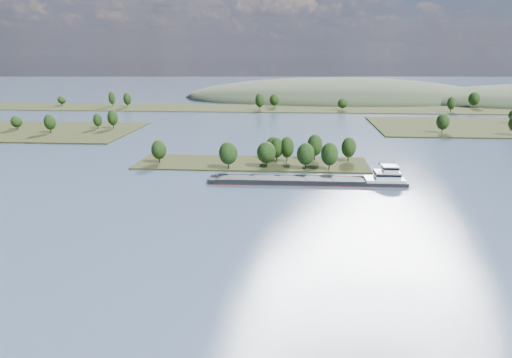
{
  "coord_description": "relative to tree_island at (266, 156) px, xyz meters",
  "views": [
    {
      "loc": [
        18.85,
        -31.31,
        47.14
      ],
      "look_at": [
        5.87,
        130.0,
        6.0
      ],
      "focal_mm": 35.0,
      "sensor_mm": 36.0,
      "label": 1
    }
  ],
  "objects": [
    {
      "name": "hill_west",
      "position": [
        53.55,
        321.51,
        -3.78
      ],
      "size": [
        320.0,
        160.0,
        44.0
      ],
      "primitive_type": "ellipsoid",
      "color": "#3A4630",
      "rests_on": "ground"
    },
    {
      "name": "tree_island",
      "position": [
        0.0,
        0.0,
        0.0
      ],
      "size": [
        100.0,
        31.28,
        12.83
      ],
      "color": "black",
      "rests_on": "ground"
    },
    {
      "name": "back_shoreline",
      "position": [
        2.83,
        221.3,
        -3.08
      ],
      "size": [
        900.0,
        60.0,
        15.39
      ],
      "color": "black",
      "rests_on": "ground"
    },
    {
      "name": "cargo_barge",
      "position": [
        22.2,
        -29.68,
        -2.54
      ],
      "size": [
        72.92,
        10.21,
        9.84
      ],
      "color": "black",
      "rests_on": "ground"
    },
    {
      "name": "ground",
      "position": [
        -6.45,
        -58.49,
        -3.78
      ],
      "size": [
        1800.0,
        1800.0,
        0.0
      ],
      "primitive_type": "plane",
      "color": "#3B4C66",
      "rests_on": "ground"
    }
  ]
}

